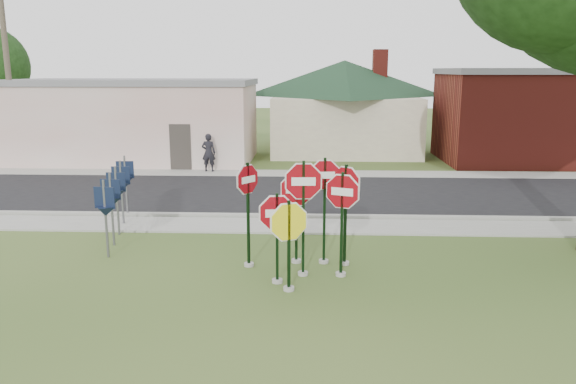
{
  "coord_description": "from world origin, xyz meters",
  "views": [
    {
      "loc": [
        0.14,
        -10.89,
        4.66
      ],
      "look_at": [
        -0.4,
        2.0,
        1.85
      ],
      "focal_mm": 35.0,
      "sensor_mm": 36.0,
      "label": 1
    }
  ],
  "objects_px": {
    "stop_sign_yellow": "(289,235)",
    "stop_sign_left": "(277,227)",
    "utility_pole_near": "(7,63)",
    "stop_sign_center": "(303,200)",
    "pedestrian": "(209,152)"
  },
  "relations": [
    {
      "from": "utility_pole_near",
      "to": "pedestrian",
      "type": "height_order",
      "value": "utility_pole_near"
    },
    {
      "from": "stop_sign_center",
      "to": "stop_sign_left",
      "type": "xyz_separation_m",
      "value": [
        -0.57,
        -0.49,
        -0.49
      ]
    },
    {
      "from": "stop_sign_left",
      "to": "pedestrian",
      "type": "height_order",
      "value": "stop_sign_left"
    },
    {
      "from": "stop_sign_left",
      "to": "pedestrian",
      "type": "distance_m",
      "value": 14.23
    },
    {
      "from": "stop_sign_center",
      "to": "pedestrian",
      "type": "distance_m",
      "value": 13.96
    },
    {
      "from": "stop_sign_yellow",
      "to": "stop_sign_left",
      "type": "distance_m",
      "value": 0.52
    },
    {
      "from": "stop_sign_yellow",
      "to": "utility_pole_near",
      "type": "xyz_separation_m",
      "value": [
        -13.68,
        14.7,
        3.71
      ]
    },
    {
      "from": "stop_sign_left",
      "to": "utility_pole_near",
      "type": "height_order",
      "value": "utility_pole_near"
    },
    {
      "from": "stop_sign_center",
      "to": "stop_sign_left",
      "type": "relative_size",
      "value": 1.3
    },
    {
      "from": "stop_sign_left",
      "to": "pedestrian",
      "type": "xyz_separation_m",
      "value": [
        -4.0,
        13.66,
        -0.36
      ]
    },
    {
      "from": "stop_sign_center",
      "to": "stop_sign_left",
      "type": "distance_m",
      "value": 0.9
    },
    {
      "from": "pedestrian",
      "to": "stop_sign_center",
      "type": "bearing_deg",
      "value": 111.77
    },
    {
      "from": "stop_sign_center",
      "to": "stop_sign_left",
      "type": "height_order",
      "value": "stop_sign_center"
    },
    {
      "from": "utility_pole_near",
      "to": "stop_sign_left",
      "type": "bearing_deg",
      "value": -46.79
    },
    {
      "from": "stop_sign_center",
      "to": "pedestrian",
      "type": "bearing_deg",
      "value": 109.15
    }
  ]
}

